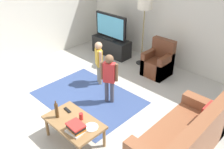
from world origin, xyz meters
TOP-DOWN VIEW (x-y plane):
  - ground at (0.00, 0.00)m, footprint 7.80×7.80m
  - wall_back at (0.00, 3.00)m, footprint 6.00×0.12m
  - wall_left at (-3.00, 0.00)m, footprint 0.12×6.00m
  - area_rug at (-0.46, 0.33)m, footprint 2.20×1.60m
  - tv_stand at (-1.66, 2.30)m, footprint 1.20×0.44m
  - tv at (-1.66, 2.28)m, footprint 1.10×0.28m
  - couch at (1.82, 0.33)m, footprint 0.80×1.80m
  - armchair at (0.02, 2.26)m, footprint 0.60×0.60m
  - floor_lamp at (-0.66, 2.45)m, footprint 0.36×0.36m
  - child_near_tv at (-0.73, 0.93)m, footprint 0.32×0.21m
  - child_center at (-0.03, 0.56)m, footprint 0.33×0.23m
  - coffee_table at (0.34, -0.66)m, footprint 1.00×0.60m
  - book_stack at (0.55, -0.77)m, footprint 0.29×0.26m
  - bottle at (0.06, -0.78)m, footprint 0.06×0.06m
  - tv_remote at (0.04, -0.56)m, footprint 0.17×0.06m
  - soda_can at (0.39, -0.54)m, footprint 0.07×0.07m
  - plate at (0.66, -0.56)m, footprint 0.22×0.22m

SIDE VIEW (x-z plane):
  - ground at x=0.00m, z-range 0.00..0.00m
  - area_rug at x=-0.46m, z-range 0.00..0.01m
  - tv_stand at x=-1.66m, z-range -0.01..0.49m
  - couch at x=1.82m, z-range -0.14..0.72m
  - armchair at x=0.02m, z-range -0.15..0.75m
  - coffee_table at x=0.34m, z-range 0.16..0.58m
  - plate at x=0.66m, z-range 0.42..0.44m
  - tv_remote at x=0.04m, z-range 0.42..0.44m
  - soda_can at x=0.39m, z-range 0.42..0.54m
  - book_stack at x=0.55m, z-range 0.42..0.56m
  - bottle at x=0.06m, z-range 0.40..0.72m
  - child_near_tv at x=-0.73m, z-range 0.11..1.15m
  - child_center at x=-0.03m, z-range 0.11..1.20m
  - tv at x=-1.66m, z-range 0.49..1.20m
  - wall_back at x=0.00m, z-range 0.00..2.70m
  - wall_left at x=-3.00m, z-range 0.00..2.70m
  - floor_lamp at x=-0.66m, z-range 0.65..2.43m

